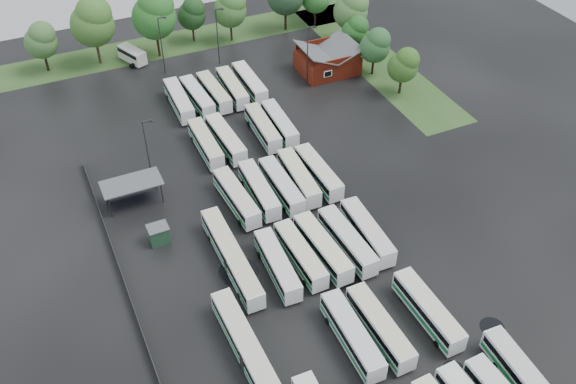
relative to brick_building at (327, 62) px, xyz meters
name	(u,v)px	position (x,y,z in m)	size (l,w,h in m)	color
ground	(313,268)	(-24.00, -42.77, -1.87)	(160.00, 160.00, 0.00)	black
brick_building	(327,62)	(0.00, 0.00, 0.00)	(10.07, 8.60, 5.39)	maroon
wash_shed	(131,184)	(-41.20, -20.74, 1.12)	(8.20, 4.20, 3.58)	#2D2D30
utility_hut	(159,234)	(-40.20, -30.17, -0.55)	(2.70, 2.20, 2.62)	#1D3F27
grass_strip_north	(176,43)	(-22.00, 22.03, -1.86)	(80.00, 10.00, 0.01)	#2E4E1E
grass_strip_east	(374,60)	(10.00, 0.03, -1.86)	(10.00, 50.00, 0.01)	#2E4E1E
west_fence	(122,276)	(-46.20, -34.77, -1.27)	(0.10, 50.00, 1.20)	#2D2D30
bus_r1c1	(352,335)	(-25.31, -54.91, -0.13)	(2.66, 11.38, 3.15)	white
bus_r1c2	(380,327)	(-21.96, -55.25, -0.14)	(2.56, 11.31, 3.14)	white
bus_r1c4	(428,310)	(-15.74, -55.50, -0.14)	(2.57, 11.31, 3.14)	white
bus_r2c0	(278,265)	(-28.50, -41.85, -0.19)	(2.87, 11.02, 3.04)	white
bus_r2c1	(300,255)	(-25.20, -41.47, -0.20)	(2.56, 10.94, 3.03)	white
bus_r2c2	(323,248)	(-22.17, -41.62, -0.12)	(2.97, 11.50, 3.17)	white
bus_r2c3	(347,241)	(-18.74, -41.82, -0.12)	(2.81, 11.47, 3.17)	white
bus_r2c4	(367,232)	(-15.60, -41.43, -0.15)	(2.79, 11.29, 3.12)	white
bus_r3c0	(237,198)	(-28.53, -28.05, -0.15)	(2.95, 11.33, 3.12)	white
bus_r3c1	(259,190)	(-25.08, -27.79, -0.16)	(2.73, 11.20, 3.10)	white
bus_r3c2	(281,186)	(-21.86, -28.26, -0.17)	(2.39, 11.07, 3.08)	white
bus_r3c3	(299,177)	(-18.91, -27.68, -0.14)	(2.96, 11.36, 3.13)	white
bus_r3c4	(318,172)	(-15.79, -27.77, -0.16)	(2.53, 11.18, 3.10)	white
bus_r4c0	(206,143)	(-28.26, -14.29, -0.19)	(2.42, 10.99, 3.06)	white
bus_r4c1	(226,139)	(-25.07, -14.54, -0.14)	(2.83, 11.35, 3.14)	white
bus_r4c3	(263,128)	(-18.69, -14.04, -0.19)	(2.80, 11.05, 3.05)	white
bus_r4c4	(280,123)	(-15.79, -14.03, -0.20)	(2.74, 10.95, 3.02)	white
bus_r5c0	(179,100)	(-28.33, -0.96, -0.14)	(2.74, 11.33, 3.14)	white
bus_r5c1	(197,97)	(-25.18, -1.05, -0.20)	(2.85, 11.01, 3.04)	white
bus_r5c2	(214,92)	(-22.12, -0.83, -0.20)	(2.71, 10.96, 3.03)	white
bus_r5c3	(232,88)	(-18.79, -0.87, -0.19)	(2.65, 11.04, 3.05)	white
bus_r5c4	(250,83)	(-15.50, -0.62, -0.14)	(2.50, 11.32, 3.15)	white
artic_bus_west_b	(232,257)	(-33.14, -38.26, -0.16)	(2.40, 16.58, 3.08)	white
artic_bus_west_c	(249,352)	(-36.49, -52.24, -0.15)	(2.66, 16.70, 3.09)	white
minibus	(132,54)	(-31.46, 18.26, -0.38)	(4.44, 6.51, 2.67)	silver
tree_north_0	(41,40)	(-46.28, 21.40, 4.32)	(5.81, 5.81, 9.62)	black
tree_north_1	(93,21)	(-36.98, 20.15, 6.56)	(7.90, 7.90, 13.09)	#3C2E1D
tree_north_2	(155,13)	(-26.16, 18.17, 6.77)	(8.11, 8.11, 13.43)	black
tree_north_3	(192,13)	(-18.32, 21.39, 3.90)	(5.41, 5.41, 8.96)	black
tree_north_4	(231,8)	(-11.46, 18.41, 4.92)	(6.37, 6.37, 10.54)	#2F231A
tree_east_0	(404,65)	(8.16, -12.13, 3.70)	(5.23, 5.23, 8.66)	black
tree_east_1	(376,45)	(7.17, -4.41, 3.92)	(5.43, 5.43, 8.99)	black
tree_east_2	(356,30)	(7.26, 2.99, 3.36)	(4.93, 4.91, 8.13)	#3A2013
tree_east_3	(352,9)	(9.10, 7.94, 5.16)	(6.60, 6.60, 10.93)	#372818
lamp_post_ne	(308,51)	(-4.93, -1.99, 4.29)	(1.63, 0.32, 10.61)	#2D2D30
lamp_post_nw	(148,148)	(-37.62, -17.90, 4.29)	(1.63, 0.32, 10.60)	#2D2D30
lamp_post_back_w	(162,42)	(-27.04, 11.74, 4.37)	(1.65, 0.32, 10.74)	#2D2D30
lamp_post_back_e	(218,33)	(-16.88, 10.72, 4.40)	(1.66, 0.32, 10.78)	#2D2D30
puddle_1	(454,370)	(-16.82, -62.45, -1.86)	(2.52, 2.52, 0.01)	black
puddle_2	(239,272)	(-32.80, -39.49, -1.86)	(5.05, 5.05, 0.01)	black
puddle_3	(348,283)	(-21.24, -46.72, -1.86)	(3.56, 3.56, 0.01)	black
puddle_4	(492,327)	(-9.42, -59.56, -1.86)	(2.89, 2.89, 0.01)	black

